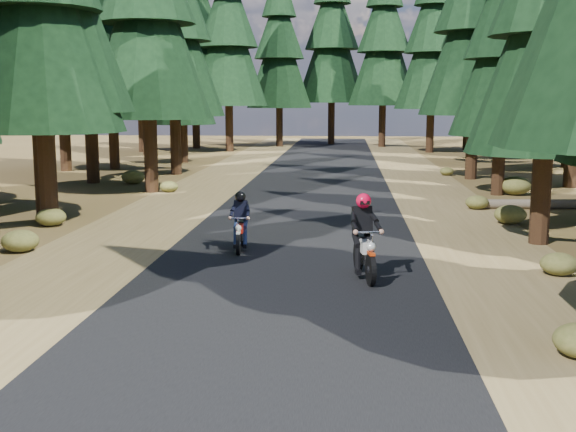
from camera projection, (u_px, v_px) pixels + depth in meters
The scene contains 9 objects.
ground at pixel (282, 283), 14.12m from camera, with size 120.00×120.00×0.00m, color #4C3A1B.
road at pixel (299, 236), 19.04m from camera, with size 6.00×100.00×0.01m, color black.
shoulder_l at pixel (128, 234), 19.41m from camera, with size 3.20×100.00×0.01m, color brown.
shoulder_r at pixel (475, 239), 18.68m from camera, with size 3.20×100.00×0.01m, color brown.
pine_forest at pixel (321, 6), 33.60m from camera, with size 34.59×55.08×16.32m.
log_near at pixel (565, 204), 23.87m from camera, with size 0.32×0.32×6.27m, color #4C4233.
understory_shrubs at pixel (335, 214), 21.10m from camera, with size 16.65×32.05×0.71m.
rider_lead at pixel (364, 251), 14.44m from camera, with size 0.90×1.98×1.70m.
rider_follow at pixel (240, 231), 17.11m from camera, with size 0.57×1.60×1.40m.
Camera 1 is at (1.22, -13.68, 3.54)m, focal length 45.00 mm.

